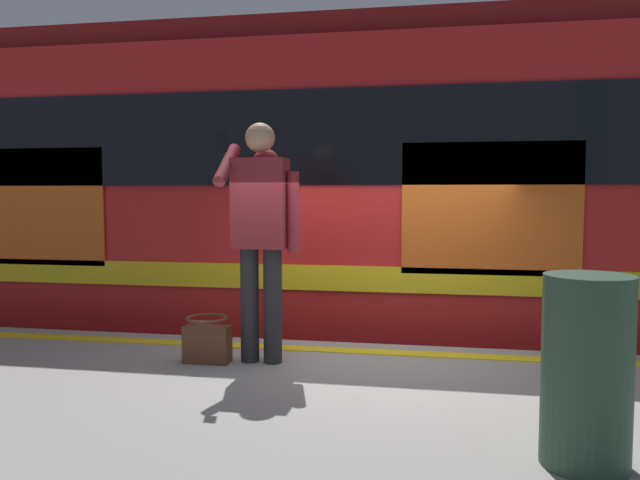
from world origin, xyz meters
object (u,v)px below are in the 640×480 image
Objects in this scene: handbag at (207,341)px; train_carriage at (284,184)px; trash_bin at (587,371)px; passenger at (261,222)px.

train_carriage is at bearing -87.48° from handbag.
trash_bin is (-2.40, 1.39, 0.29)m from handbag.
train_carriage is 37.48× the size of handbag.
train_carriage is 3.22m from handbag.
train_carriage reaches higher than trash_bin.
passenger is 5.15× the size of handbag.
passenger is at bearing -165.64° from handbag.
trash_bin is at bearing 149.83° from handbag.
passenger is 1.99× the size of trash_bin.
handbag is at bearing -30.17° from trash_bin.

